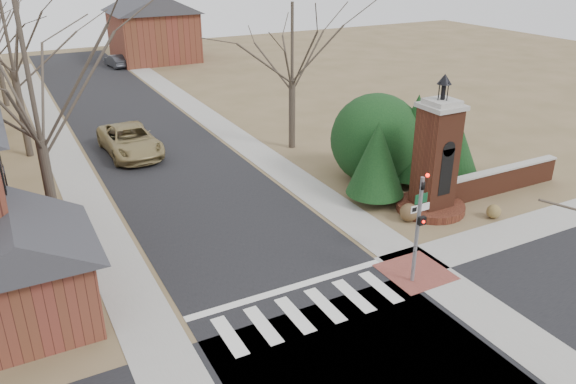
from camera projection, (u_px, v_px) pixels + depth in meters
ground at (322, 323)px, 18.68m from camera, size 120.00×120.00×0.00m
main_street at (147, 138)px, 36.43m from camera, size 8.00×70.00×0.01m
cross_street at (376, 379)px, 16.26m from camera, size 120.00×8.00×0.01m
crosswalk_zone at (310, 310)px, 19.32m from camera, size 8.00×2.20×0.02m
stop_bar at (289, 288)px, 20.53m from camera, size 8.00×0.35×0.02m
sidewalk_right_main at (221, 127)px, 38.66m from camera, size 2.00×60.00×0.02m
sidewalk_left at (62, 151)px, 34.20m from camera, size 2.00×60.00×0.02m
curb_apron at (415, 272)px, 21.54m from camera, size 2.40×2.40×0.02m
traffic_signal_pole at (419, 219)px, 19.94m from camera, size 0.28×0.41×4.50m
sign_post at (419, 213)px, 21.89m from camera, size 0.90×0.07×2.75m
brick_gate_monument at (435, 168)px, 25.70m from camera, size 3.20×3.20×6.47m
brick_garden_wall at (500, 180)px, 28.24m from camera, size 7.50×0.50×1.30m
garage_left at (20, 266)px, 17.74m from camera, size 4.80×4.80×4.29m
house_distant_right at (153, 25)px, 59.36m from camera, size 8.80×8.80×7.30m
evergreen_near at (377, 158)px, 26.49m from camera, size 2.80×2.80×4.10m
evergreen_mid at (416, 135)px, 28.75m from camera, size 3.40×3.40×4.70m
evergreen_far at (457, 147)px, 29.09m from camera, size 2.40×2.40×3.30m
evergreen_mass at (376, 136)px, 29.24m from camera, size 4.80×4.80×4.80m
bare_tree_0 at (26, 63)px, 19.82m from camera, size 8.05×8.05×11.15m
bare_tree_1 at (3, 15)px, 30.17m from camera, size 8.40×8.40×11.64m
bare_tree_3 at (292, 37)px, 32.10m from camera, size 7.00×7.00×9.70m
pickup_truck at (130, 140)px, 33.33m from camera, size 2.99×6.19×1.70m
distant_car at (116, 61)px, 57.12m from camera, size 1.85×4.02×1.28m
dry_shrub_left at (409, 212)px, 25.39m from camera, size 0.84×0.84×0.84m
dry_shrub_right at (494, 211)px, 25.69m from camera, size 0.66×0.66×0.66m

